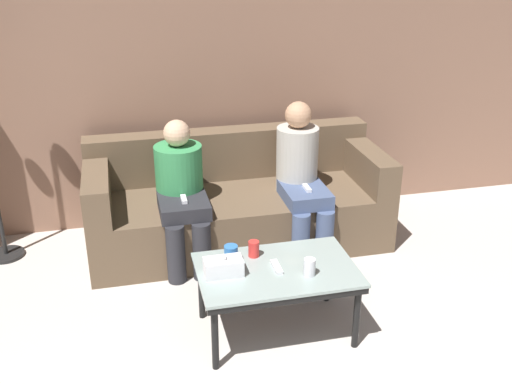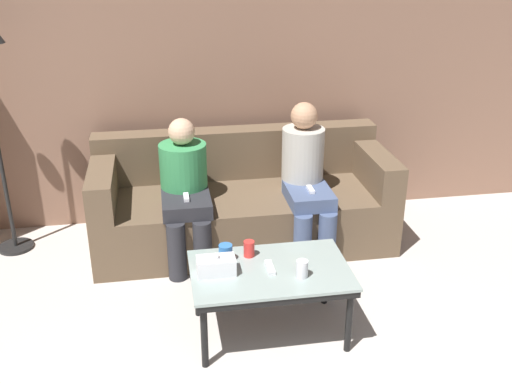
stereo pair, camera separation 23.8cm
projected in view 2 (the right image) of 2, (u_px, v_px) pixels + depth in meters
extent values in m
cube|color=#8C6651|center=(232.00, 62.00, 4.70)|extent=(12.00, 0.06, 2.60)
cube|color=brown|center=(243.00, 217.00, 4.62)|extent=(2.23, 0.88, 0.43)
cube|color=brown|center=(237.00, 153.00, 4.76)|extent=(2.23, 0.20, 0.39)
cube|color=brown|center=(103.00, 184.00, 4.33)|extent=(0.18, 0.88, 0.27)
cube|color=brown|center=(374.00, 167.00, 4.64)|extent=(0.18, 0.88, 0.27)
cube|color=#8C9E99|center=(270.00, 270.00, 3.48)|extent=(0.93, 0.60, 0.02)
cube|color=black|center=(270.00, 275.00, 3.49)|extent=(0.91, 0.58, 0.04)
cylinder|color=black|center=(204.00, 338.00, 3.29)|extent=(0.04, 0.04, 0.38)
cylinder|color=black|center=(349.00, 323.00, 3.41)|extent=(0.04, 0.04, 0.38)
cylinder|color=black|center=(197.00, 289.00, 3.74)|extent=(0.04, 0.04, 0.38)
cylinder|color=black|center=(325.00, 277.00, 3.86)|extent=(0.04, 0.04, 0.38)
cylinder|color=#3372BF|center=(226.00, 253.00, 3.54)|extent=(0.08, 0.08, 0.10)
cylinder|color=silver|center=(302.00, 269.00, 3.38)|extent=(0.07, 0.07, 0.10)
cylinder|color=red|center=(249.00, 249.00, 3.59)|extent=(0.07, 0.07, 0.10)
cube|color=white|center=(216.00, 266.00, 3.41)|extent=(0.22, 0.12, 0.10)
sphere|color=white|center=(216.00, 256.00, 3.39)|extent=(0.04, 0.04, 0.04)
cube|color=white|center=(270.00, 267.00, 3.47)|extent=(0.04, 0.15, 0.02)
cylinder|color=black|center=(16.00, 247.00, 4.61)|extent=(0.26, 0.26, 0.02)
cylinder|color=#28282D|center=(177.00, 251.00, 4.13)|extent=(0.13, 0.13, 0.43)
cylinder|color=#28282D|center=(203.00, 249.00, 4.16)|extent=(0.13, 0.13, 0.43)
cube|color=#28282D|center=(186.00, 203.00, 4.22)|extent=(0.34, 0.40, 0.10)
cylinder|color=#388E51|center=(184.00, 172.00, 4.34)|extent=(0.34, 0.34, 0.42)
sphere|color=#DBAD89|center=(181.00, 132.00, 4.22)|extent=(0.19, 0.19, 0.19)
cube|color=white|center=(186.00, 197.00, 4.16)|extent=(0.04, 0.12, 0.02)
cylinder|color=#47567A|center=(302.00, 242.00, 4.25)|extent=(0.13, 0.13, 0.43)
cylinder|color=#47567A|center=(327.00, 240.00, 4.28)|extent=(0.13, 0.13, 0.43)
cube|color=#47567A|center=(309.00, 195.00, 4.35)|extent=(0.31, 0.42, 0.10)
cylinder|color=#B7B2A8|center=(303.00, 160.00, 4.46)|extent=(0.31, 0.31, 0.49)
sphere|color=tan|center=(304.00, 116.00, 4.32)|extent=(0.20, 0.20, 0.20)
cube|color=white|center=(311.00, 189.00, 4.28)|extent=(0.04, 0.12, 0.02)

